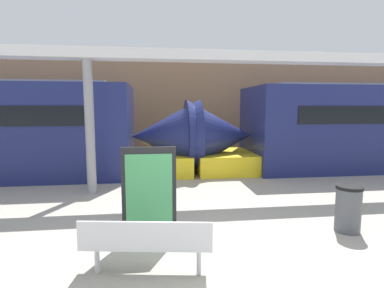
% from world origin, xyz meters
% --- Properties ---
extents(ground_plane, '(60.00, 60.00, 0.00)m').
position_xyz_m(ground_plane, '(0.00, 0.00, 0.00)').
color(ground_plane, '#A8A093').
extents(station_wall, '(56.00, 0.20, 5.00)m').
position_xyz_m(station_wall, '(0.00, 10.79, 2.50)').
color(station_wall, '#937051').
rests_on(station_wall, ground_plane).
extents(bench_near, '(1.85, 0.71, 0.84)m').
position_xyz_m(bench_near, '(-0.82, 0.13, 0.51)').
color(bench_near, silver).
rests_on(bench_near, ground_plane).
extents(trash_bin, '(0.48, 0.48, 0.88)m').
position_xyz_m(trash_bin, '(2.92, 1.22, 0.44)').
color(trash_bin, '#4C4F54').
rests_on(trash_bin, ground_plane).
extents(poster_board, '(0.93, 0.07, 1.68)m').
position_xyz_m(poster_board, '(-0.79, 1.22, 0.85)').
color(poster_board, black).
rests_on(poster_board, ground_plane).
extents(support_column_near, '(0.25, 0.25, 3.60)m').
position_xyz_m(support_column_near, '(-2.41, 4.49, 1.80)').
color(support_column_near, gray).
rests_on(support_column_near, ground_plane).
extents(canopy_beam, '(28.00, 0.60, 0.28)m').
position_xyz_m(canopy_beam, '(-2.41, 4.49, 3.74)').
color(canopy_beam, silver).
rests_on(canopy_beam, support_column_near).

